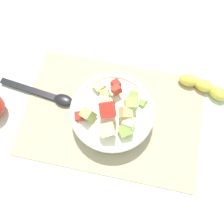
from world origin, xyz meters
name	(u,v)px	position (x,y,z in m)	size (l,w,h in m)	color
ground_plane	(113,115)	(0.00, 0.00, 0.00)	(2.40, 2.40, 0.00)	silver
placemat	(113,115)	(0.00, 0.00, 0.00)	(0.50, 0.34, 0.01)	tan
salad_bowl	(112,113)	(0.00, 0.01, 0.04)	(0.23, 0.23, 0.12)	white
serving_spoon	(48,95)	(0.20, -0.02, 0.01)	(0.23, 0.05, 0.01)	black
banana_whole	(203,86)	(-0.24, -0.14, 0.02)	(0.15, 0.07, 0.04)	yellow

